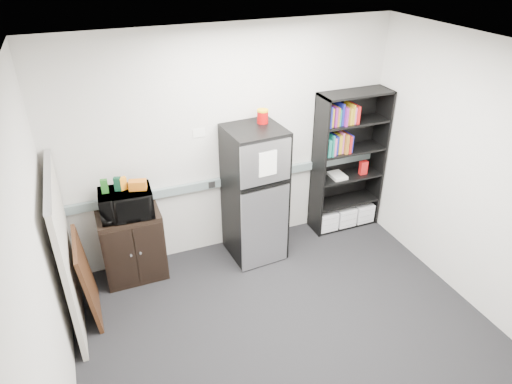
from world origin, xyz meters
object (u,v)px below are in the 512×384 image
cabinet (133,246)px  microwave (126,203)px  bookshelf (348,164)px  cubicle_partition (66,252)px  refrigerator (255,195)px

cabinet → microwave: microwave is taller
bookshelf → microwave: size_ratio=3.40×
cubicle_partition → cabinet: size_ratio=1.94×
microwave → refrigerator: refrigerator is taller
cubicle_partition → refrigerator: bearing=9.3°
refrigerator → bookshelf: bearing=2.0°
microwave → cubicle_partition: bearing=-144.8°
bookshelf → refrigerator: bookshelf is taller
bookshelf → cabinet: size_ratio=2.21×
microwave → refrigerator: 1.45m
cubicle_partition → cabinet: cubicle_partition is taller
bookshelf → cubicle_partition: bearing=-171.9°
bookshelf → microwave: 2.79m
cabinet → microwave: 0.57m
bookshelf → refrigerator: (-1.34, -0.14, -0.09)m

